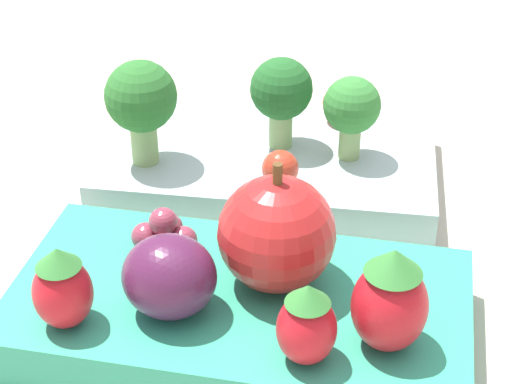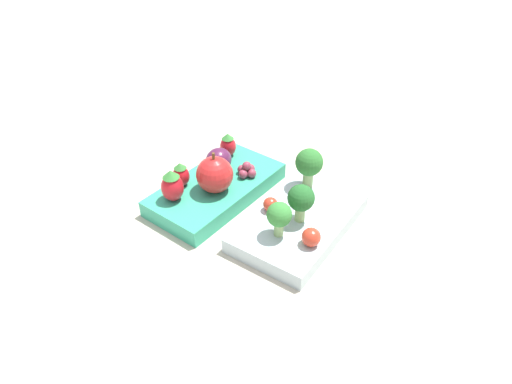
{
  "view_description": "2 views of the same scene",
  "coord_description": "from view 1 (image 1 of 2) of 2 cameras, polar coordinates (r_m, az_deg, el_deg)",
  "views": [
    {
      "loc": [
        0.05,
        -0.37,
        0.28
      ],
      "look_at": [
        -0.01,
        0.0,
        0.04
      ],
      "focal_mm": 60.0,
      "sensor_mm": 36.0,
      "label": 1
    },
    {
      "loc": [
        0.42,
        0.31,
        0.43
      ],
      "look_at": [
        -0.01,
        0.0,
        0.04
      ],
      "focal_mm": 32.0,
      "sensor_mm": 36.0,
      "label": 2
    }
  ],
  "objects": [
    {
      "name": "ground_plane",
      "position": [
        0.47,
        1.0,
        -4.0
      ],
      "size": [
        4.0,
        4.0,
        0.0
      ],
      "primitive_type": "plane",
      "color": "#BCB29E"
    },
    {
      "name": "bento_box_savoury",
      "position": [
        0.53,
        0.87,
        1.91
      ],
      "size": [
        0.2,
        0.12,
        0.02
      ],
      "color": "silver",
      "rests_on": "ground_plane"
    },
    {
      "name": "bento_box_fruit",
      "position": [
        0.41,
        -1.13,
        -8.18
      ],
      "size": [
        0.22,
        0.12,
        0.03
      ],
      "color": "#33A87F",
      "rests_on": "ground_plane"
    },
    {
      "name": "broccoli_floret_0",
      "position": [
        0.49,
        -7.67,
        6.1
      ],
      "size": [
        0.04,
        0.04,
        0.06
      ],
      "color": "#93B770",
      "rests_on": "bento_box_savoury"
    },
    {
      "name": "broccoli_floret_1",
      "position": [
        0.5,
        6.41,
        5.58
      ],
      "size": [
        0.03,
        0.03,
        0.05
      ],
      "color": "#93B770",
      "rests_on": "bento_box_savoury"
    },
    {
      "name": "broccoli_floret_2",
      "position": [
        0.51,
        1.7,
        6.69
      ],
      "size": [
        0.04,
        0.04,
        0.06
      ],
      "color": "#93B770",
      "rests_on": "bento_box_savoury"
    },
    {
      "name": "cherry_tomato_0",
      "position": [
        0.48,
        1.05,
        1.63
      ],
      "size": [
        0.02,
        0.02,
        0.02
      ],
      "color": "red",
      "rests_on": "bento_box_savoury"
    },
    {
      "name": "cherry_tomato_1",
      "position": [
        0.55,
        5.76,
        5.87
      ],
      "size": [
        0.03,
        0.03,
        0.03
      ],
      "color": "red",
      "rests_on": "bento_box_savoury"
    },
    {
      "name": "apple",
      "position": [
        0.39,
        1.38,
        -2.79
      ],
      "size": [
        0.06,
        0.06,
        0.06
      ],
      "color": "red",
      "rests_on": "bento_box_fruit"
    },
    {
      "name": "strawberry_0",
      "position": [
        0.36,
        3.4,
        -8.8
      ],
      "size": [
        0.03,
        0.03,
        0.04
      ],
      "color": "red",
      "rests_on": "bento_box_fruit"
    },
    {
      "name": "strawberry_1",
      "position": [
        0.36,
        8.93,
        -7.15
      ],
      "size": [
        0.03,
        0.03,
        0.05
      ],
      "color": "red",
      "rests_on": "bento_box_fruit"
    },
    {
      "name": "strawberry_2",
      "position": [
        0.38,
        -12.8,
        -6.27
      ],
      "size": [
        0.03,
        0.03,
        0.04
      ],
      "color": "red",
      "rests_on": "bento_box_fruit"
    },
    {
      "name": "plum",
      "position": [
        0.38,
        -5.8,
        -5.63
      ],
      "size": [
        0.04,
        0.04,
        0.04
      ],
      "color": "#511E42",
      "rests_on": "bento_box_fruit"
    },
    {
      "name": "grape_cluster",
      "position": [
        0.43,
        -6.15,
        -2.87
      ],
      "size": [
        0.03,
        0.03,
        0.02
      ],
      "color": "#93384C",
      "rests_on": "bento_box_fruit"
    }
  ]
}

